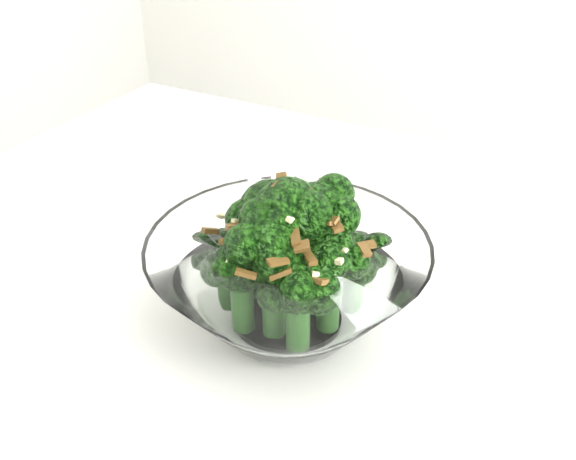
% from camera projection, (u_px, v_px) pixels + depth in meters
% --- Properties ---
extents(broccoli_dish, '(0.20, 0.20, 0.13)m').
position_uv_depth(broccoli_dish, '(288.00, 273.00, 0.47)').
color(broccoli_dish, white).
rests_on(broccoli_dish, table).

